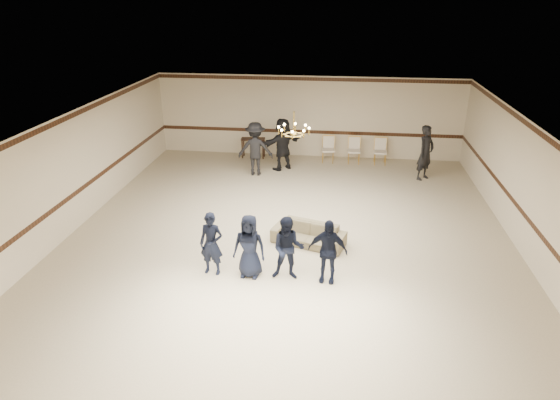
# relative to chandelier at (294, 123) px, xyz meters

# --- Properties ---
(room) EXTENTS (12.01, 14.01, 3.21)m
(room) POSITION_rel_chandelier_xyz_m (0.00, -1.00, -1.28)
(room) COLOR beige
(room) RESTS_ON ground
(chair_rail) EXTENTS (12.00, 0.02, 0.14)m
(chair_rail) POSITION_rel_chandelier_xyz_m (0.00, 5.99, -1.88)
(chair_rail) COLOR #3B1F11
(chair_rail) RESTS_ON wall_back
(crown_molding) EXTENTS (12.00, 0.02, 0.14)m
(crown_molding) POSITION_rel_chandelier_xyz_m (0.00, 5.99, 0.21)
(crown_molding) COLOR #3B1F11
(crown_molding) RESTS_ON wall_back
(chandelier) EXTENTS (0.94, 0.94, 0.89)m
(chandelier) POSITION_rel_chandelier_xyz_m (0.00, 0.00, 0.00)
(chandelier) COLOR gold
(chandelier) RESTS_ON ceiling
(boy_a) EXTENTS (0.60, 0.42, 1.55)m
(boy_a) POSITION_rel_chandelier_xyz_m (-1.59, -3.23, -2.10)
(boy_a) COLOR black
(boy_a) RESTS_ON floor
(boy_b) EXTENTS (0.79, 0.55, 1.55)m
(boy_b) POSITION_rel_chandelier_xyz_m (-0.69, -3.23, -2.10)
(boy_b) COLOR black
(boy_b) RESTS_ON floor
(boy_c) EXTENTS (0.77, 0.61, 1.55)m
(boy_c) POSITION_rel_chandelier_xyz_m (0.21, -3.23, -2.10)
(boy_c) COLOR black
(boy_c) RESTS_ON floor
(boy_d) EXTENTS (0.94, 0.46, 1.55)m
(boy_d) POSITION_rel_chandelier_xyz_m (1.11, -3.23, -2.10)
(boy_d) COLOR black
(boy_d) RESTS_ON floor
(settee) EXTENTS (2.05, 1.27, 0.56)m
(settee) POSITION_rel_chandelier_xyz_m (0.57, -1.51, -2.59)
(settee) COLOR #746B4D
(settee) RESTS_ON floor
(adult_left) EXTENTS (1.30, 0.80, 1.94)m
(adult_left) POSITION_rel_chandelier_xyz_m (-1.72, 3.55, -1.90)
(adult_left) COLOR black
(adult_left) RESTS_ON floor
(adult_mid) EXTENTS (1.74, 1.61, 1.94)m
(adult_mid) POSITION_rel_chandelier_xyz_m (-0.82, 4.25, -1.90)
(adult_mid) COLOR black
(adult_mid) RESTS_ON floor
(adult_right) EXTENTS (0.83, 0.83, 1.94)m
(adult_right) POSITION_rel_chandelier_xyz_m (4.28, 3.85, -1.90)
(adult_right) COLOR black
(adult_right) RESTS_ON floor
(banquet_chair_left) EXTENTS (0.53, 0.53, 1.00)m
(banquet_chair_left) POSITION_rel_chandelier_xyz_m (0.84, 5.28, -2.38)
(banquet_chair_left) COLOR beige
(banquet_chair_left) RESTS_ON floor
(banquet_chair_mid) EXTENTS (0.48, 0.48, 1.00)m
(banquet_chair_mid) POSITION_rel_chandelier_xyz_m (1.84, 5.28, -2.38)
(banquet_chair_mid) COLOR beige
(banquet_chair_mid) RESTS_ON floor
(banquet_chair_right) EXTENTS (0.51, 0.51, 1.00)m
(banquet_chair_right) POSITION_rel_chandelier_xyz_m (2.84, 5.28, -2.38)
(banquet_chair_right) COLOR beige
(banquet_chair_right) RESTS_ON floor
(console_table) EXTENTS (0.98, 0.48, 0.79)m
(console_table) POSITION_rel_chandelier_xyz_m (-2.16, 5.48, -2.48)
(console_table) COLOR #341D11
(console_table) RESTS_ON floor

